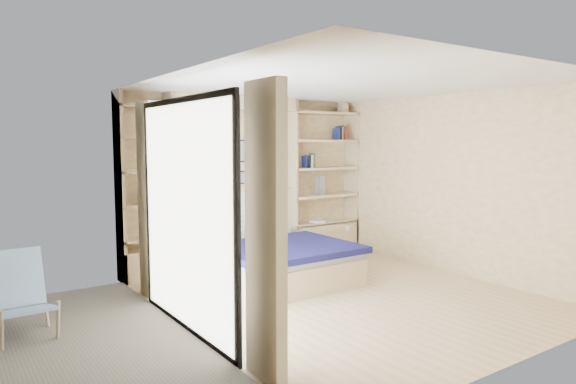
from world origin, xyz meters
TOP-DOWN VIEW (x-y plane):
  - ground at (0.00, 0.00)m, footprint 4.50×4.50m
  - room_shell at (-0.39, 1.52)m, footprint 4.50×4.50m
  - bed at (-0.28, 1.16)m, footprint 1.73×2.15m
  - photo_gallery at (-0.45, 2.22)m, footprint 1.48×0.02m
  - reading_lamps at (-0.30, 2.00)m, footprint 1.92×0.12m
  - shelf_decor at (1.11, 2.07)m, footprint 3.60×0.23m
  - deck_chair at (-3.31, 0.78)m, footprint 0.51×0.82m

SIDE VIEW (x-z plane):
  - ground at x=0.00m, z-range 0.00..0.00m
  - bed at x=-0.28m, z-range -0.26..0.81m
  - deck_chair at x=-3.31m, z-range -0.02..0.79m
  - room_shell at x=-0.39m, z-range -1.17..3.33m
  - reading_lamps at x=-0.30m, z-range 1.03..1.17m
  - photo_gallery at x=-0.45m, z-range 1.19..2.01m
  - shelf_decor at x=1.11m, z-range 0.67..2.70m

